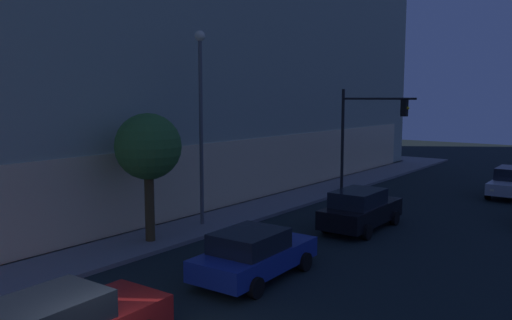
{
  "coord_description": "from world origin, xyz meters",
  "views": [
    {
      "loc": [
        -5.93,
        -7.43,
        5.54
      ],
      "look_at": [
        9.46,
        4.17,
        3.19
      ],
      "focal_mm": 36.1,
      "sensor_mm": 36.0,
      "label": 1
    }
  ],
  "objects_px": {
    "modern_building": "(103,38)",
    "street_lamp_sidewalk": "(201,105)",
    "sidewalk_tree": "(148,148)",
    "car_black": "(361,209)",
    "car_silver": "(512,182)",
    "traffic_light_far_corner": "(365,124)",
    "car_blue": "(254,254)"
  },
  "relations": [
    {
      "from": "modern_building",
      "to": "street_lamp_sidewalk",
      "type": "bearing_deg",
      "value": -113.49
    },
    {
      "from": "sidewalk_tree",
      "to": "car_black",
      "type": "relative_size",
      "value": 1.03
    },
    {
      "from": "modern_building",
      "to": "car_silver",
      "type": "xyz_separation_m",
      "value": [
        8.79,
        -24.63,
        -8.76
      ]
    },
    {
      "from": "traffic_light_far_corner",
      "to": "car_blue",
      "type": "relative_size",
      "value": 1.3
    },
    {
      "from": "modern_building",
      "to": "sidewalk_tree",
      "type": "bearing_deg",
      "value": -122.09
    },
    {
      "from": "traffic_light_far_corner",
      "to": "sidewalk_tree",
      "type": "bearing_deg",
      "value": 172.23
    },
    {
      "from": "modern_building",
      "to": "car_blue",
      "type": "height_order",
      "value": "modern_building"
    },
    {
      "from": "traffic_light_far_corner",
      "to": "car_black",
      "type": "bearing_deg",
      "value": -155.67
    },
    {
      "from": "modern_building",
      "to": "traffic_light_far_corner",
      "type": "relative_size",
      "value": 6.86
    },
    {
      "from": "traffic_light_far_corner",
      "to": "sidewalk_tree",
      "type": "height_order",
      "value": "traffic_light_far_corner"
    },
    {
      "from": "traffic_light_far_corner",
      "to": "car_black",
      "type": "distance_m",
      "value": 8.82
    },
    {
      "from": "sidewalk_tree",
      "to": "car_blue",
      "type": "bearing_deg",
      "value": -95.89
    },
    {
      "from": "traffic_light_far_corner",
      "to": "sidewalk_tree",
      "type": "distance_m",
      "value": 14.52
    },
    {
      "from": "street_lamp_sidewalk",
      "to": "sidewalk_tree",
      "type": "distance_m",
      "value": 3.48
    },
    {
      "from": "traffic_light_far_corner",
      "to": "sidewalk_tree",
      "type": "xyz_separation_m",
      "value": [
        -14.38,
        1.96,
        -0.35
      ]
    },
    {
      "from": "street_lamp_sidewalk",
      "to": "car_blue",
      "type": "height_order",
      "value": "street_lamp_sidewalk"
    },
    {
      "from": "car_black",
      "to": "car_silver",
      "type": "bearing_deg",
      "value": -17.17
    },
    {
      "from": "sidewalk_tree",
      "to": "modern_building",
      "type": "bearing_deg",
      "value": 57.91
    },
    {
      "from": "sidewalk_tree",
      "to": "car_black",
      "type": "height_order",
      "value": "sidewalk_tree"
    },
    {
      "from": "modern_building",
      "to": "traffic_light_far_corner",
      "type": "distance_m",
      "value": 19.03
    },
    {
      "from": "street_lamp_sidewalk",
      "to": "car_blue",
      "type": "xyz_separation_m",
      "value": [
        -3.66,
        -5.57,
        -4.46
      ]
    },
    {
      "from": "traffic_light_far_corner",
      "to": "car_black",
      "type": "height_order",
      "value": "traffic_light_far_corner"
    },
    {
      "from": "car_black",
      "to": "modern_building",
      "type": "bearing_deg",
      "value": 82.06
    },
    {
      "from": "street_lamp_sidewalk",
      "to": "car_black",
      "type": "height_order",
      "value": "street_lamp_sidewalk"
    },
    {
      "from": "car_blue",
      "to": "car_silver",
      "type": "xyz_separation_m",
      "value": [
        19.16,
        -3.62,
        0.06
      ]
    },
    {
      "from": "modern_building",
      "to": "car_blue",
      "type": "relative_size",
      "value": 8.9
    },
    {
      "from": "sidewalk_tree",
      "to": "street_lamp_sidewalk",
      "type": "bearing_deg",
      "value": 4.05
    },
    {
      "from": "modern_building",
      "to": "car_black",
      "type": "height_order",
      "value": "modern_building"
    },
    {
      "from": "traffic_light_far_corner",
      "to": "modern_building",
      "type": "bearing_deg",
      "value": 104.55
    },
    {
      "from": "modern_building",
      "to": "street_lamp_sidewalk",
      "type": "height_order",
      "value": "modern_building"
    },
    {
      "from": "sidewalk_tree",
      "to": "car_silver",
      "type": "height_order",
      "value": "sidewalk_tree"
    },
    {
      "from": "modern_building",
      "to": "car_blue",
      "type": "distance_m",
      "value": 25.03
    }
  ]
}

